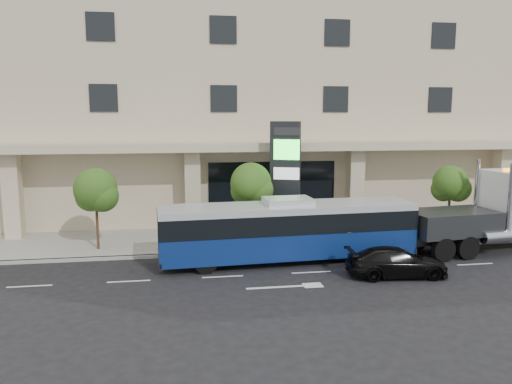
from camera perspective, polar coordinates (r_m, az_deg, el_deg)
ground at (r=24.23m, az=5.40°, el=-8.06°), size 120.00×120.00×0.00m
sidewalk at (r=28.91m, az=2.95°, el=-5.12°), size 120.00×6.00×0.15m
curb at (r=26.07m, az=4.32°, el=-6.66°), size 120.00×0.30×0.15m
convention_center at (r=38.46m, az=-0.20°, el=13.16°), size 60.00×17.60×20.00m
tree_left at (r=26.67m, az=-17.80°, el=-0.04°), size 2.27×2.20×4.22m
tree_mid at (r=26.60m, az=-0.53°, el=0.68°), size 2.28×2.20×4.38m
tree_right at (r=30.49m, az=21.37°, el=0.68°), size 2.10×2.00×4.04m
city_bus at (r=24.01m, az=3.63°, el=-4.28°), size 12.40×3.27×3.11m
tow_truck at (r=28.78m, az=25.66°, el=-2.27°), size 10.34×3.59×4.68m
black_sedan at (r=22.85m, az=15.79°, el=-7.72°), size 4.53×2.17×1.27m
signage_pylon at (r=27.62m, az=3.35°, el=1.39°), size 1.72×1.16×6.53m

